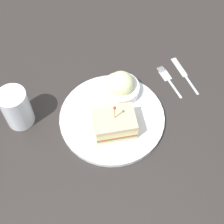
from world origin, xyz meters
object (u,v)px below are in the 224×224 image
object	(u,v)px
knife	(184,73)
plate	(112,118)
coleslaw_bowl	(121,86)
fork	(168,78)
sandwich_half_center	(115,123)
drink_glass	(17,109)

from	to	relation	value
knife	plate	bearing A→B (deg)	-152.54
plate	coleslaw_bowl	world-z (taller)	coleslaw_bowl
coleslaw_bowl	fork	bearing A→B (deg)	13.75
plate	knife	world-z (taller)	plate
fork	sandwich_half_center	bearing A→B (deg)	-140.45
coleslaw_bowl	knife	distance (cm)	18.96
plate	coleslaw_bowl	xyz separation A→B (cm)	(3.36, 6.83, 3.09)
plate	knife	xyz separation A→B (cm)	(21.48, 11.16, -0.43)
sandwich_half_center	coleslaw_bowl	xyz separation A→B (cm)	(3.21, 10.43, -0.10)
sandwich_half_center	knife	distance (cm)	26.19
coleslaw_bowl	fork	size ratio (longest dim) A/B	0.82
drink_glass	knife	distance (cm)	44.53
sandwich_half_center	drink_glass	xyz separation A→B (cm)	(-22.32, 7.04, 0.76)
sandwich_half_center	fork	bearing A→B (deg)	39.55
plate	drink_glass	world-z (taller)	drink_glass
coleslaw_bowl	knife	world-z (taller)	coleslaw_bowl
sandwich_half_center	drink_glass	bearing A→B (deg)	162.48
sandwich_half_center	fork	world-z (taller)	sandwich_half_center
fork	plate	bearing A→B (deg)	-148.91
sandwich_half_center	fork	distance (cm)	21.84
coleslaw_bowl	sandwich_half_center	bearing A→B (deg)	-107.08
plate	knife	distance (cm)	24.21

